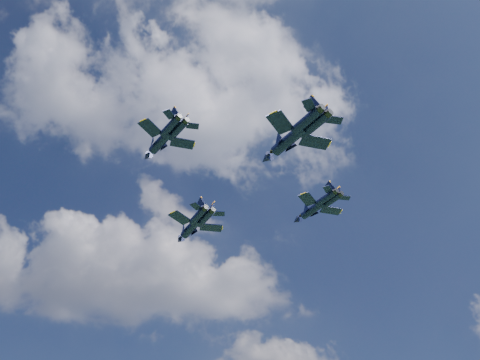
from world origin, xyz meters
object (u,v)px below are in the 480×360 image
object	(u,v)px
jet_left	(160,143)
jet_slot	(287,141)
jet_right	(312,210)
jet_lead	(190,228)

from	to	relation	value
jet_left	jet_slot	bearing A→B (deg)	-44.41
jet_right	jet_slot	size ratio (longest dim) A/B	0.83
jet_lead	jet_slot	xyz separation A→B (m)	(16.02, -29.42, -1.29)
jet_left	jet_right	xyz separation A→B (m)	(29.60, 16.58, -0.91)
jet_slot	jet_left	bearing A→B (deg)	135.39
jet_lead	jet_slot	bearing A→B (deg)	-87.34
jet_lead	jet_left	size ratio (longest dim) A/B	1.16
jet_right	jet_slot	world-z (taller)	jet_right
jet_right	jet_slot	distance (m)	22.72
jet_lead	jet_right	distance (m)	25.54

